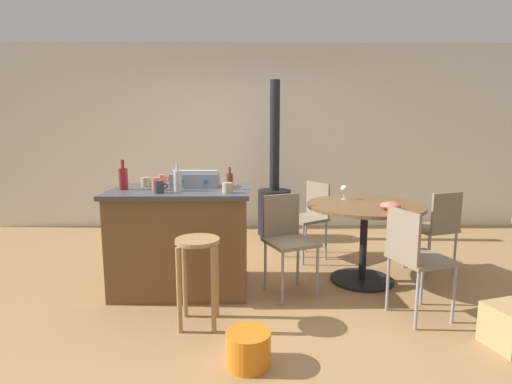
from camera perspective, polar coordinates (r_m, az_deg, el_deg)
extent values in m
plane|color=#A37A4C|center=(3.82, -0.16, -13.61)|extent=(8.80, 8.80, 0.00)
cube|color=silver|center=(5.99, -0.43, 7.86)|extent=(8.00, 0.10, 2.70)
cube|color=brown|center=(3.76, -10.52, -6.89)|extent=(1.18, 0.79, 0.89)
cube|color=#424247|center=(3.66, -10.73, 0.17)|extent=(1.24, 0.85, 0.04)
cylinder|color=#A37A4C|center=(3.18, -5.72, -12.15)|extent=(0.04, 0.04, 0.64)
cylinder|color=#A37A4C|center=(3.21, -10.21, -12.05)|extent=(0.04, 0.04, 0.64)
cylinder|color=#A37A4C|center=(2.99, -11.00, -13.73)|extent=(0.04, 0.04, 0.64)
cylinder|color=#A37A4C|center=(2.95, -6.13, -13.88)|extent=(0.04, 0.04, 0.64)
cylinder|color=#A37A4C|center=(2.97, -8.41, -6.92)|extent=(0.33, 0.33, 0.03)
cylinder|color=black|center=(4.11, 14.94, -12.05)|extent=(0.61, 0.61, 0.02)
cylinder|color=black|center=(4.00, 15.15, -7.29)|extent=(0.07, 0.07, 0.73)
cylinder|color=brown|center=(3.91, 15.38, -1.91)|extent=(1.10, 1.10, 0.03)
cube|color=#7F705B|center=(4.54, 7.05, -3.84)|extent=(0.56, 0.56, 0.03)
cube|color=#7F705B|center=(4.63, 8.85, -1.11)|extent=(0.22, 0.31, 0.40)
cylinder|color=gray|center=(4.60, 10.01, -6.84)|extent=(0.02, 0.02, 0.45)
cylinder|color=gray|center=(4.83, 7.16, -5.98)|extent=(0.02, 0.02, 0.45)
cylinder|color=gray|center=(4.62, 4.00, -6.63)|extent=(0.02, 0.02, 0.45)
cylinder|color=gray|center=(4.37, 6.80, -7.59)|extent=(0.02, 0.02, 0.45)
cube|color=#7F705B|center=(3.54, 5.06, -7.21)|extent=(0.52, 0.52, 0.03)
cube|color=#7F705B|center=(3.65, 3.67, -3.44)|extent=(0.34, 0.16, 0.40)
cylinder|color=gray|center=(3.83, 6.03, -9.83)|extent=(0.02, 0.02, 0.47)
cylinder|color=gray|center=(3.68, 1.35, -10.57)|extent=(0.02, 0.02, 0.47)
cylinder|color=gray|center=(3.40, 3.83, -12.30)|extent=(0.02, 0.02, 0.47)
cylinder|color=gray|center=(3.56, 8.79, -11.39)|extent=(0.02, 0.02, 0.47)
cube|color=#7F705B|center=(3.37, 22.69, -8.88)|extent=(0.50, 0.50, 0.03)
cube|color=#7F705B|center=(3.20, 20.32, -5.97)|extent=(0.13, 0.35, 0.40)
cylinder|color=gray|center=(3.47, 18.40, -12.38)|extent=(0.02, 0.02, 0.46)
cylinder|color=gray|center=(3.23, 22.11, -14.25)|extent=(0.02, 0.02, 0.46)
cylinder|color=gray|center=(3.45, 26.53, -13.04)|extent=(0.02, 0.02, 0.46)
cylinder|color=gray|center=(3.68, 22.74, -11.42)|extent=(0.02, 0.02, 0.46)
cube|color=#7F705B|center=(4.48, 23.78, -4.80)|extent=(0.51, 0.51, 0.03)
cube|color=#7F705B|center=(4.31, 25.68, -2.73)|extent=(0.35, 0.14, 0.40)
cylinder|color=gray|center=(4.31, 23.49, -8.57)|extent=(0.02, 0.02, 0.44)
cylinder|color=gray|center=(4.54, 26.65, -7.90)|extent=(0.02, 0.02, 0.44)
cylinder|color=gray|center=(4.77, 23.69, -6.92)|extent=(0.02, 0.02, 0.44)
cylinder|color=gray|center=(4.55, 20.55, -7.48)|extent=(0.02, 0.02, 0.44)
cylinder|color=black|center=(5.45, 2.60, -6.31)|extent=(0.37, 0.37, 0.06)
cylinder|color=black|center=(5.37, 2.62, -2.90)|extent=(0.44, 0.44, 0.60)
cube|color=#2D2826|center=(5.16, 2.77, -3.40)|extent=(0.20, 0.02, 0.20)
cylinder|color=black|center=(5.26, 2.70, 8.03)|extent=(0.13, 0.13, 1.44)
cube|color=gray|center=(3.75, -8.70, 1.74)|extent=(0.44, 0.24, 0.13)
cube|color=gray|center=(3.75, -8.73, 2.90)|extent=(0.42, 0.14, 0.02)
cube|color=blue|center=(3.65, -10.68, 1.48)|extent=(0.04, 0.01, 0.04)
cube|color=blue|center=(3.62, -7.24, 1.50)|extent=(0.04, 0.01, 0.04)
cylinder|color=maroon|center=(3.72, -18.52, 1.80)|extent=(0.08, 0.08, 0.19)
cylinder|color=maroon|center=(3.71, -18.62, 3.85)|extent=(0.03, 0.03, 0.07)
cylinder|color=#603314|center=(3.55, -3.78, 1.53)|extent=(0.06, 0.06, 0.15)
cylinder|color=#603314|center=(3.53, -3.80, 3.16)|extent=(0.02, 0.02, 0.06)
cylinder|color=#B7B2AD|center=(3.52, -11.16, 1.57)|extent=(0.07, 0.07, 0.18)
cylinder|color=#B7B2AD|center=(3.50, -11.22, 3.55)|extent=(0.03, 0.03, 0.07)
cylinder|color=#DB6651|center=(3.95, -13.35, 1.73)|extent=(0.08, 0.08, 0.10)
torus|color=#DB6651|center=(3.94, -12.63, 1.81)|extent=(0.05, 0.01, 0.05)
cylinder|color=#DB6651|center=(3.61, -14.11, 1.14)|extent=(0.08, 0.08, 0.11)
torus|color=#DB6651|center=(3.60, -13.30, 1.23)|extent=(0.05, 0.01, 0.05)
cylinder|color=tan|center=(3.35, -4.11, 0.60)|extent=(0.09, 0.09, 0.09)
torus|color=tan|center=(3.34, -3.15, 0.68)|extent=(0.05, 0.01, 0.05)
cylinder|color=tan|center=(3.87, -15.55, 1.40)|extent=(0.09, 0.09, 0.09)
torus|color=tan|center=(3.86, -14.75, 1.47)|extent=(0.05, 0.01, 0.05)
cylinder|color=#383838|center=(3.43, -13.80, 0.74)|extent=(0.08, 0.08, 0.11)
torus|color=#383838|center=(3.42, -12.92, 0.83)|extent=(0.05, 0.01, 0.05)
cylinder|color=silver|center=(4.13, 12.50, -1.00)|extent=(0.06, 0.06, 0.00)
cylinder|color=silver|center=(4.12, 12.52, -0.42)|extent=(0.01, 0.01, 0.08)
ellipsoid|color=silver|center=(4.11, 12.55, 0.51)|extent=(0.07, 0.07, 0.06)
ellipsoid|color=#DB6651|center=(3.71, 18.77, -1.87)|extent=(0.18, 0.18, 0.07)
cylinder|color=orange|center=(2.67, -1.13, -21.55)|extent=(0.29, 0.29, 0.22)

